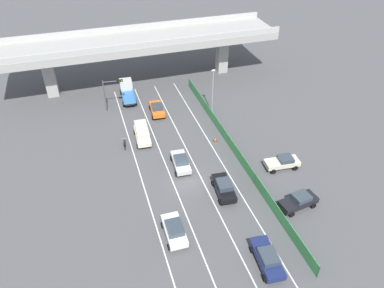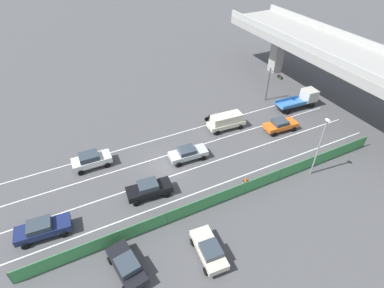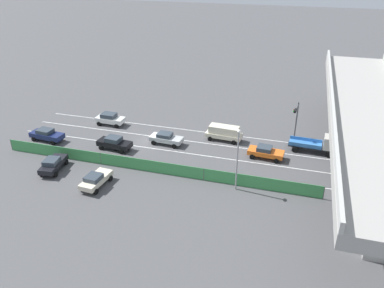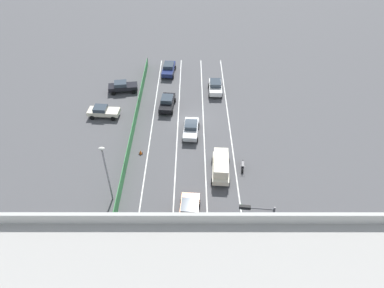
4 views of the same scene
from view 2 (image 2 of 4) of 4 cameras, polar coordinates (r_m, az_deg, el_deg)
name	(u,v)px [view 2 (image 2 of 4)]	position (r m, az deg, el deg)	size (l,w,h in m)	color
ground_plane	(168,166)	(34.73, -4.55, -4.03)	(300.00, 300.00, 0.00)	#4C4C4F
lane_line_left_edge	(176,134)	(39.39, -3.00, 1.89)	(0.14, 42.63, 0.01)	silver
lane_line_mid_left	(188,149)	(36.91, -0.84, -0.91)	(0.14, 42.63, 0.01)	silver
lane_line_mid_right	(201,166)	(34.58, 1.63, -4.10)	(0.14, 42.63, 0.01)	silver
lane_line_right_edge	(216,186)	(32.46, 4.47, -7.72)	(0.14, 42.63, 0.01)	silver
elevated_overpass	(356,64)	(46.01, 28.09, 13.03)	(46.17, 8.73, 8.77)	#A09E99
green_fence	(227,195)	(30.66, 6.60, -9.34)	(0.10, 38.73, 1.52)	#3D8E4C
car_sedan_black	(149,189)	(31.07, -8.00, -8.23)	(2.31, 4.62, 1.72)	black
car_sedan_navy	(42,228)	(30.66, -26.03, -13.89)	(2.26, 4.77, 1.65)	navy
car_taxi_orange	(280,125)	(41.13, 16.11, 3.48)	(2.29, 4.49, 1.56)	orange
car_van_cream	(226,121)	(39.95, 6.40, 4.31)	(2.29, 4.99, 2.05)	beige
car_sedan_white	(91,160)	(35.71, -18.24, -2.78)	(2.10, 4.24, 1.76)	white
car_sedan_silver	(188,153)	(34.94, -0.78, -1.70)	(2.23, 4.50, 1.55)	#B7BABC
flatbed_truck_blue	(303,99)	(47.20, 19.92, 7.93)	(2.46, 6.16, 2.43)	black
motorcycle	(211,117)	(41.83, 3.63, 5.00)	(0.60, 1.95, 0.93)	black
parked_sedan_dark	(127,265)	(26.34, -12.04, -21.19)	(4.50, 2.47, 1.62)	black
parked_sedan_cream	(209,250)	(26.65, 3.20, -19.00)	(4.35, 2.26, 1.54)	beige
traffic_light	(273,81)	(45.49, 14.78, 11.29)	(3.00, 0.65, 5.15)	#47474C
street_lamp	(321,142)	(33.51, 22.77, 0.33)	(0.60, 0.36, 7.10)	gray
traffic_cone	(246,179)	(33.12, 10.00, -6.49)	(0.47, 0.47, 0.60)	orange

